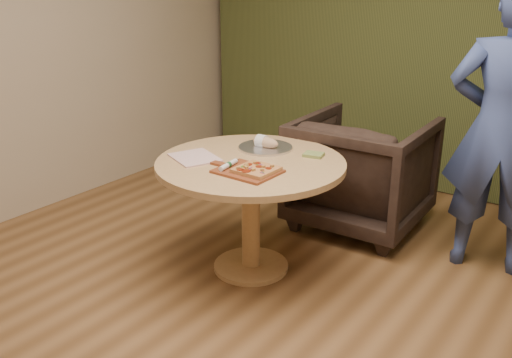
{
  "coord_description": "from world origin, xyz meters",
  "views": [
    {
      "loc": [
        1.49,
        -1.92,
        1.88
      ],
      "look_at": [
        -0.08,
        0.25,
        0.88
      ],
      "focal_mm": 40.0,
      "sensor_mm": 36.0,
      "label": 1
    }
  ],
  "objects_px": {
    "pedestal_table": "(251,182)",
    "serving_tray": "(266,148)",
    "flatbread_pizza": "(256,169)",
    "cutlery_roll": "(228,165)",
    "pizza_paddle": "(246,171)",
    "armchair": "(362,167)",
    "bread_roll": "(264,142)",
    "person_standing": "(502,130)"
  },
  "relations": [
    {
      "from": "cutlery_roll",
      "to": "armchair",
      "type": "bearing_deg",
      "value": 70.3
    },
    {
      "from": "pedestal_table",
      "to": "cutlery_roll",
      "type": "relative_size",
      "value": 5.91
    },
    {
      "from": "person_standing",
      "to": "cutlery_roll",
      "type": "bearing_deg",
      "value": 28.47
    },
    {
      "from": "bread_roll",
      "to": "flatbread_pizza",
      "type": "bearing_deg",
      "value": -60.57
    },
    {
      "from": "flatbread_pizza",
      "to": "bread_roll",
      "type": "height_order",
      "value": "bread_roll"
    },
    {
      "from": "pizza_paddle",
      "to": "pedestal_table",
      "type": "bearing_deg",
      "value": 120.53
    },
    {
      "from": "pedestal_table",
      "to": "bread_roll",
      "type": "xyz_separation_m",
      "value": [
        -0.08,
        0.26,
        0.18
      ]
    },
    {
      "from": "flatbread_pizza",
      "to": "person_standing",
      "type": "relative_size",
      "value": 0.12
    },
    {
      "from": "pedestal_table",
      "to": "cutlery_roll",
      "type": "height_order",
      "value": "cutlery_roll"
    },
    {
      "from": "cutlery_roll",
      "to": "person_standing",
      "type": "height_order",
      "value": "person_standing"
    },
    {
      "from": "cutlery_roll",
      "to": "serving_tray",
      "type": "relative_size",
      "value": 0.56
    },
    {
      "from": "pizza_paddle",
      "to": "flatbread_pizza",
      "type": "distance_m",
      "value": 0.07
    },
    {
      "from": "pizza_paddle",
      "to": "serving_tray",
      "type": "bearing_deg",
      "value": 112.55
    },
    {
      "from": "pizza_paddle",
      "to": "bread_roll",
      "type": "height_order",
      "value": "bread_roll"
    },
    {
      "from": "cutlery_roll",
      "to": "bread_roll",
      "type": "xyz_separation_m",
      "value": [
        -0.07,
        0.47,
        0.01
      ]
    },
    {
      "from": "cutlery_roll",
      "to": "bread_roll",
      "type": "distance_m",
      "value": 0.47
    },
    {
      "from": "pizza_paddle",
      "to": "armchair",
      "type": "xyz_separation_m",
      "value": [
        0.16,
        1.23,
        -0.29
      ]
    },
    {
      "from": "pedestal_table",
      "to": "serving_tray",
      "type": "height_order",
      "value": "serving_tray"
    },
    {
      "from": "pedestal_table",
      "to": "bread_roll",
      "type": "distance_m",
      "value": 0.33
    },
    {
      "from": "pizza_paddle",
      "to": "cutlery_roll",
      "type": "relative_size",
      "value": 2.25
    },
    {
      "from": "flatbread_pizza",
      "to": "cutlery_roll",
      "type": "xyz_separation_m",
      "value": [
        -0.17,
        -0.04,
        0.0
      ]
    },
    {
      "from": "armchair",
      "to": "pedestal_table",
      "type": "bearing_deg",
      "value": 73.6
    },
    {
      "from": "pedestal_table",
      "to": "pizza_paddle",
      "type": "distance_m",
      "value": 0.26
    },
    {
      "from": "pedestal_table",
      "to": "person_standing",
      "type": "bearing_deg",
      "value": 38.09
    },
    {
      "from": "bread_roll",
      "to": "armchair",
      "type": "relative_size",
      "value": 0.21
    },
    {
      "from": "pizza_paddle",
      "to": "armchair",
      "type": "relative_size",
      "value": 0.48
    },
    {
      "from": "pedestal_table",
      "to": "cutlery_roll",
      "type": "xyz_separation_m",
      "value": [
        -0.01,
        -0.21,
        0.17
      ]
    },
    {
      "from": "flatbread_pizza",
      "to": "bread_roll",
      "type": "xyz_separation_m",
      "value": [
        -0.24,
        0.43,
        0.02
      ]
    },
    {
      "from": "pedestal_table",
      "to": "serving_tray",
      "type": "distance_m",
      "value": 0.31
    },
    {
      "from": "cutlery_roll",
      "to": "bread_roll",
      "type": "height_order",
      "value": "bread_roll"
    },
    {
      "from": "flatbread_pizza",
      "to": "serving_tray",
      "type": "relative_size",
      "value": 0.63
    },
    {
      "from": "pizza_paddle",
      "to": "bread_roll",
      "type": "distance_m",
      "value": 0.48
    },
    {
      "from": "pedestal_table",
      "to": "armchair",
      "type": "xyz_separation_m",
      "value": [
        0.27,
        1.05,
        -0.14
      ]
    },
    {
      "from": "cutlery_roll",
      "to": "armchair",
      "type": "distance_m",
      "value": 1.32
    },
    {
      "from": "flatbread_pizza",
      "to": "bread_roll",
      "type": "bearing_deg",
      "value": 119.43
    },
    {
      "from": "person_standing",
      "to": "armchair",
      "type": "bearing_deg",
      "value": -20.24
    },
    {
      "from": "cutlery_roll",
      "to": "serving_tray",
      "type": "xyz_separation_m",
      "value": [
        -0.06,
        0.47,
        -0.02
      ]
    },
    {
      "from": "flatbread_pizza",
      "to": "person_standing",
      "type": "bearing_deg",
      "value": 46.89
    },
    {
      "from": "bread_roll",
      "to": "armchair",
      "type": "xyz_separation_m",
      "value": [
        0.35,
        0.79,
        -0.32
      ]
    },
    {
      "from": "serving_tray",
      "to": "person_standing",
      "type": "relative_size",
      "value": 0.19
    },
    {
      "from": "serving_tray",
      "to": "person_standing",
      "type": "xyz_separation_m",
      "value": [
        1.29,
        0.7,
        0.17
      ]
    },
    {
      "from": "pizza_paddle",
      "to": "serving_tray",
      "type": "height_order",
      "value": "serving_tray"
    }
  ]
}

